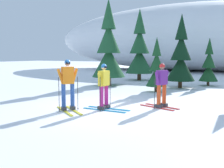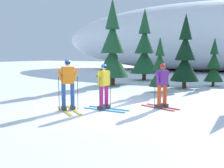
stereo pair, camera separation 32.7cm
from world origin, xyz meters
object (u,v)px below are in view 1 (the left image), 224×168
(pine_tree_far_left, at_px, (109,50))
(skier_orange_jacket, at_px, (68,84))
(pine_tree_left, at_px, (139,51))
(pine_tree_center_left, at_px, (156,69))
(pine_tree_center_right, at_px, (209,66))
(skier_purple_jacket, at_px, (162,84))
(skier_yellow_jacket, at_px, (104,86))
(pine_tree_center, at_px, (181,57))

(pine_tree_far_left, bearing_deg, skier_orange_jacket, -71.96)
(pine_tree_left, xyz_separation_m, pine_tree_center_left, (3.30, -5.70, -1.11))
(pine_tree_far_left, height_order, pine_tree_center_right, pine_tree_far_left)
(pine_tree_center_right, bearing_deg, skier_purple_jacket, -93.77)
(pine_tree_left, bearing_deg, pine_tree_center_right, -15.35)
(skier_yellow_jacket, height_order, pine_tree_left, pine_tree_left)
(pine_tree_center, bearing_deg, pine_tree_left, 139.95)
(pine_tree_far_left, relative_size, pine_tree_center, 1.26)
(pine_tree_left, distance_m, pine_tree_center_left, 6.68)
(pine_tree_center_left, bearing_deg, pine_tree_center_right, 62.81)
(skier_purple_jacket, bearing_deg, pine_tree_left, 116.28)
(skier_yellow_jacket, distance_m, skier_orange_jacket, 1.32)
(skier_yellow_jacket, relative_size, pine_tree_center, 0.39)
(skier_orange_jacket, bearing_deg, pine_tree_center_left, 78.91)
(pine_tree_left, bearing_deg, pine_tree_center, -40.05)
(pine_tree_far_left, height_order, pine_tree_center_left, pine_tree_far_left)
(skier_purple_jacket, relative_size, pine_tree_left, 0.30)
(pine_tree_far_left, distance_m, pine_tree_center_right, 6.63)
(pine_tree_far_left, bearing_deg, skier_yellow_jacket, -62.73)
(skier_yellow_jacket, relative_size, pine_tree_center_left, 0.59)
(skier_purple_jacket, height_order, pine_tree_center_right, pine_tree_center_right)
(skier_purple_jacket, xyz_separation_m, pine_tree_center_right, (0.56, 8.43, 0.41))
(pine_tree_left, bearing_deg, skier_orange_jacket, -80.28)
(pine_tree_center_left, bearing_deg, skier_yellow_jacket, -91.82)
(skier_orange_jacket, distance_m, pine_tree_center, 8.87)
(skier_purple_jacket, height_order, pine_tree_center_left, pine_tree_center_left)
(pine_tree_far_left, relative_size, pine_tree_left, 1.00)
(pine_tree_center_left, distance_m, pine_tree_center_right, 4.72)
(pine_tree_far_left, bearing_deg, pine_tree_center, 10.78)
(skier_orange_jacket, height_order, pine_tree_far_left, pine_tree_far_left)
(skier_purple_jacket, bearing_deg, skier_yellow_jacket, -143.55)
(pine_tree_center, bearing_deg, skier_yellow_jacket, -97.01)
(skier_purple_jacket, relative_size, pine_tree_center_left, 0.57)
(skier_purple_jacket, bearing_deg, skier_orange_jacket, -143.60)
(skier_orange_jacket, bearing_deg, skier_yellow_jacket, 36.32)
(skier_purple_jacket, height_order, pine_tree_left, pine_tree_left)
(pine_tree_center_right, bearing_deg, pine_tree_center, -125.38)
(pine_tree_center, distance_m, pine_tree_center_right, 2.44)
(pine_tree_center_left, bearing_deg, skier_orange_jacket, -101.09)
(skier_yellow_jacket, distance_m, pine_tree_far_left, 7.95)
(skier_yellow_jacket, height_order, pine_tree_far_left, pine_tree_far_left)
(pine_tree_center_left, bearing_deg, pine_tree_far_left, 159.53)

